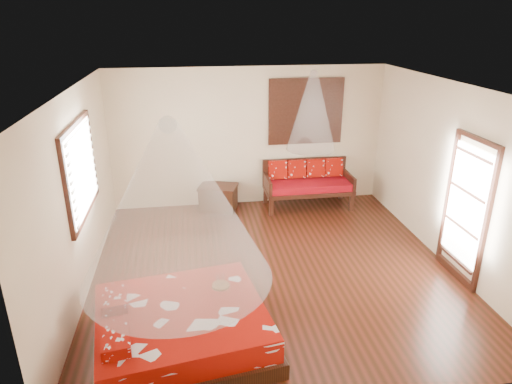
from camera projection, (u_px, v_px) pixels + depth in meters
room at (274, 184)px, 6.66m from camera, size 5.54×5.54×2.84m
bed at (181, 328)px, 5.40m from camera, size 2.28×2.12×0.63m
daybed at (307, 182)px, 9.34m from camera, size 1.77×0.79×0.94m
storage_chest at (218, 197)px, 9.24m from camera, size 0.87×0.74×0.51m
shutter_panel at (306, 111)px, 9.14m from camera, size 1.52×0.06×1.32m
window_left at (81, 170)px, 6.36m from camera, size 0.10×1.74×1.34m
glazed_door at (466, 210)px, 6.61m from camera, size 0.08×1.02×2.16m
wine_tray at (221, 283)px, 5.76m from camera, size 0.23×0.23×0.19m
mosquito_net_main at (173, 204)px, 4.83m from camera, size 2.12×2.12×1.80m
mosquito_net_daybed at (312, 111)px, 8.68m from camera, size 0.95×0.95×1.50m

